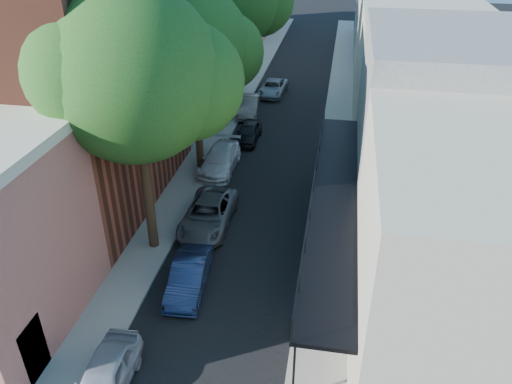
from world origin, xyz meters
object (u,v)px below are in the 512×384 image
at_px(parked_car_c, 208,214).
at_px(parked_car_e, 248,132).
at_px(oak_near, 147,77).
at_px(parked_car_a, 105,378).
at_px(parked_car_f, 248,106).
at_px(oak_mid, 202,47).
at_px(parked_car_b, 189,276).
at_px(parked_car_d, 220,160).
at_px(parked_car_g, 273,88).

xyz_separation_m(parked_car_c, parked_car_e, (0.05, 10.17, -0.06)).
xyz_separation_m(oak_near, parked_car_a, (0.77, -7.98, -7.24)).
xyz_separation_m(parked_car_c, parked_car_f, (-0.81, 14.83, 0.01)).
bearing_deg(oak_mid, parked_car_b, -79.28).
xyz_separation_m(oak_mid, parked_car_d, (0.82, -0.28, -6.39)).
xyz_separation_m(parked_car_b, parked_car_g, (-0.02, 24.07, -0.05)).
xyz_separation_m(parked_car_d, parked_car_f, (0.00, 9.01, 0.01)).
bearing_deg(parked_car_c, oak_mid, 105.13).
xyz_separation_m(parked_car_b, parked_car_f, (-1.20, 19.39, 0.05)).
bearing_deg(oak_mid, oak_near, -89.63).
height_order(parked_car_c, parked_car_d, parked_car_d).
distance_m(oak_near, parked_car_e, 14.16).
bearing_deg(parked_car_f, parked_car_b, -92.10).
bearing_deg(parked_car_d, oak_near, -95.30).
relative_size(parked_car_e, parked_car_g, 0.85).
bearing_deg(oak_near, parked_car_c, 49.80).
distance_m(parked_car_c, parked_car_d, 5.88).
bearing_deg(parked_car_a, parked_car_f, 87.21).
bearing_deg(parked_car_f, oak_mid, -101.00).
relative_size(parked_car_e, parked_car_f, 0.87).
bearing_deg(oak_near, parked_car_a, -84.51).
xyz_separation_m(parked_car_f, parked_car_g, (1.18, 4.68, -0.10)).
bearing_deg(parked_car_e, parked_car_a, -90.86).
bearing_deg(parked_car_b, parked_car_f, 89.43).
bearing_deg(parked_car_e, parked_car_g, 89.59).
bearing_deg(parked_car_b, oak_mid, 96.60).
height_order(oak_mid, parked_car_e, oak_mid).
relative_size(parked_car_d, parked_car_g, 1.10).
bearing_deg(parked_car_c, parked_car_b, -84.94).
relative_size(parked_car_a, parked_car_b, 0.99).
xyz_separation_m(parked_car_b, parked_car_e, (-0.34, 14.73, -0.02)).
bearing_deg(parked_car_a, parked_car_b, 74.42).
relative_size(oak_mid, parked_car_d, 2.24).
relative_size(oak_near, parked_car_f, 2.80).
bearing_deg(parked_car_f, oak_near, -98.27).
bearing_deg(parked_car_d, oak_mid, 161.65).
distance_m(oak_near, parked_car_b, 7.99).
height_order(oak_mid, parked_car_b, oak_mid).
bearing_deg(parked_car_b, parked_car_d, 92.48).
bearing_deg(parked_car_d, parked_car_a, -89.61).
bearing_deg(parked_car_g, parked_car_a, -87.70).
distance_m(parked_car_a, parked_car_c, 9.88).
relative_size(oak_mid, parked_car_g, 2.46).
height_order(parked_car_b, parked_car_f, parked_car_f).
bearing_deg(parked_car_g, parked_car_b, -85.35).
relative_size(parked_car_c, parked_car_f, 1.16).
height_order(parked_car_d, parked_car_g, parked_car_d).
height_order(oak_near, parked_car_e, oak_near).
xyz_separation_m(oak_mid, parked_car_e, (1.67, 4.07, -6.45)).
height_order(parked_car_d, parked_car_e, parked_car_d).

